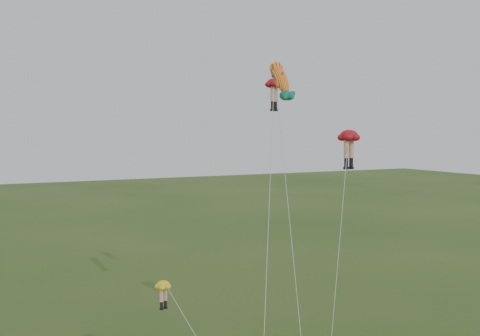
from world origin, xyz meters
name	(u,v)px	position (x,y,z in m)	size (l,w,h in m)	color
legs_kite_red_high	(274,91)	(5.27, 10.63, 18.35)	(9.21, 14.00, 19.25)	#B0121A
legs_kite_red_mid	(349,144)	(5.33, 2.20, 14.77)	(4.50, 3.84, 15.56)	#B0121A
legs_kite_yellow	(168,295)	(-4.59, 4.91, 6.61)	(3.26, 9.23, 7.31)	yellow
fish_kite	(280,80)	(3.47, 6.72, 18.69)	(3.94, 10.11, 20.18)	yellow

